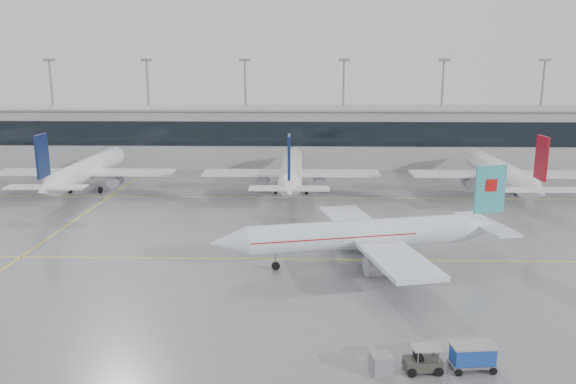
{
  "coord_description": "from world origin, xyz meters",
  "views": [
    {
      "loc": [
        1.81,
        -59.5,
        21.24
      ],
      "look_at": [
        0.0,
        12.0,
        5.0
      ],
      "focal_mm": 35.0,
      "sensor_mm": 36.0,
      "label": 1
    }
  ],
  "objects_px": {
    "baggage_tug": "(423,363)",
    "air_canada_jet": "(370,235)",
    "baggage_cart": "(473,355)",
    "gse_unit": "(381,364)"
  },
  "relations": [
    {
      "from": "baggage_cart",
      "to": "air_canada_jet",
      "type": "bearing_deg",
      "value": 96.69
    },
    {
      "from": "baggage_tug",
      "to": "air_canada_jet",
      "type": "bearing_deg",
      "value": 87.47
    },
    {
      "from": "air_canada_jet",
      "to": "baggage_tug",
      "type": "distance_m",
      "value": 22.46
    },
    {
      "from": "baggage_cart",
      "to": "gse_unit",
      "type": "distance_m",
      "value": 6.6
    },
    {
      "from": "baggage_tug",
      "to": "baggage_cart",
      "type": "relative_size",
      "value": 1.2
    },
    {
      "from": "gse_unit",
      "to": "baggage_cart",
      "type": "bearing_deg",
      "value": -7.95
    },
    {
      "from": "air_canada_jet",
      "to": "baggage_tug",
      "type": "xyz_separation_m",
      "value": [
        1.2,
        -22.28,
        -2.59
      ]
    },
    {
      "from": "air_canada_jet",
      "to": "baggage_tug",
      "type": "bearing_deg",
      "value": 79.88
    },
    {
      "from": "air_canada_jet",
      "to": "baggage_cart",
      "type": "height_order",
      "value": "air_canada_jet"
    },
    {
      "from": "air_canada_jet",
      "to": "gse_unit",
      "type": "xyz_separation_m",
      "value": [
        -1.77,
        -22.62,
        -2.54
      ]
    }
  ]
}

